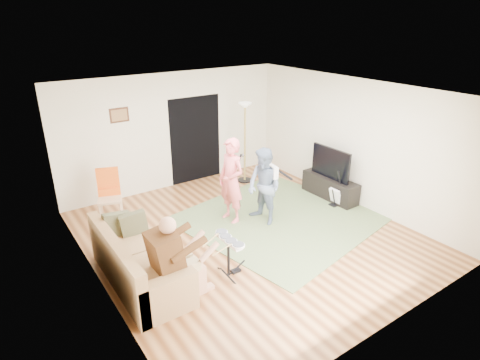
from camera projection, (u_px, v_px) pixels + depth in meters
name	position (u px, v px, depth m)	size (l,w,h in m)	color
floor	(249.00, 235.00, 7.62)	(6.00, 6.00, 0.00)	brown
walls	(249.00, 169.00, 7.10)	(5.50, 6.00, 2.70)	silver
ceiling	(250.00, 92.00, 6.58)	(6.00, 6.00, 0.00)	white
window_blinds	(86.00, 190.00, 5.73)	(2.05, 2.05, 0.00)	brown
doorway	(195.00, 140.00, 9.77)	(2.10, 2.10, 0.00)	black
picture_frame	(119.00, 115.00, 8.50)	(0.42, 0.03, 0.32)	#3F2314
area_rug	(279.00, 218.00, 8.22)	(3.44, 3.35, 0.02)	#596F43
sofa	(135.00, 267.00, 6.16)	(0.88, 2.14, 0.87)	#AA8355
drummer	(178.00, 265.00, 5.80)	(0.87, 0.49, 1.33)	#523117
drum_kit	(228.00, 259.00, 6.34)	(0.38, 0.67, 0.69)	black
singer	(231.00, 181.00, 7.85)	(0.63, 0.41, 1.72)	#F16871
microphone	(240.00, 159.00, 7.79)	(0.06, 0.06, 0.24)	black
guitarist	(264.00, 187.00, 7.81)	(0.75, 0.58, 1.54)	slate
guitar_held	(273.00, 171.00, 7.81)	(0.12, 0.60, 0.26)	white
guitar_spare	(336.00, 196.00, 8.70)	(0.29, 0.26, 0.81)	black
torchiere_lamp	(245.00, 129.00, 9.57)	(0.35, 0.35, 1.97)	black
dining_chair	(110.00, 203.00, 8.03)	(0.58, 0.61, 1.07)	#D7B58C
tv_cabinet	(330.00, 187.00, 9.07)	(0.40, 1.40, 0.50)	black
television	(331.00, 163.00, 8.82)	(0.06, 1.06, 0.69)	black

